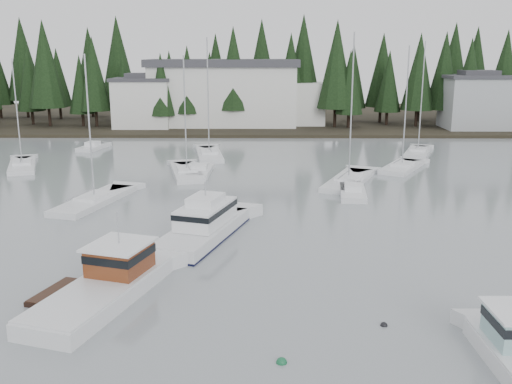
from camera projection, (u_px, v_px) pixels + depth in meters
far_shore_land at (254, 118)px, 111.60m from camera, size 240.00×54.00×1.00m
conifer_treeline at (254, 125)px, 100.92m from camera, size 200.00×22.00×20.00m
house_west at (143, 102)px, 93.16m from camera, size 9.54×7.42×8.75m
house_east_a at (476, 101)px, 91.68m from camera, size 10.60×8.48×9.25m
harbor_inn at (236, 93)px, 96.01m from camera, size 29.50×11.50×10.90m
lobster_boat_brown at (104, 288)px, 29.70m from camera, size 6.79×10.40×4.88m
cabin_cruiser_center at (204, 228)px, 39.45m from camera, size 6.22×10.94×4.49m
sailboat_0 at (209, 156)px, 70.49m from camera, size 4.41×10.61×14.79m
sailboat_1 at (402, 169)px, 62.62m from camera, size 6.53×8.55×13.77m
sailboat_4 at (187, 174)px, 59.95m from camera, size 4.87×10.03×12.79m
sailboat_5 at (418, 153)px, 72.11m from camera, size 5.36×8.49×14.42m
sailboat_6 at (349, 182)px, 56.06m from camera, size 6.74×10.72×14.90m
sailboat_7 at (22, 167)px, 63.57m from camera, size 5.76×9.72×12.44m
sailboat_8 at (95, 202)px, 48.53m from camera, size 5.30×10.43×12.94m
runabout_1 at (353, 194)px, 51.17m from camera, size 2.88×6.38×1.42m
runabout_3 at (93, 148)px, 75.58m from camera, size 3.31×5.80×1.42m
runabout_4 at (200, 173)px, 60.30m from camera, size 2.36×6.02×1.42m
mooring_buoy_green at (282, 363)px, 23.58m from camera, size 0.46×0.46×0.46m
mooring_buoy_dark at (384, 326)px, 26.78m from camera, size 0.35×0.35×0.35m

